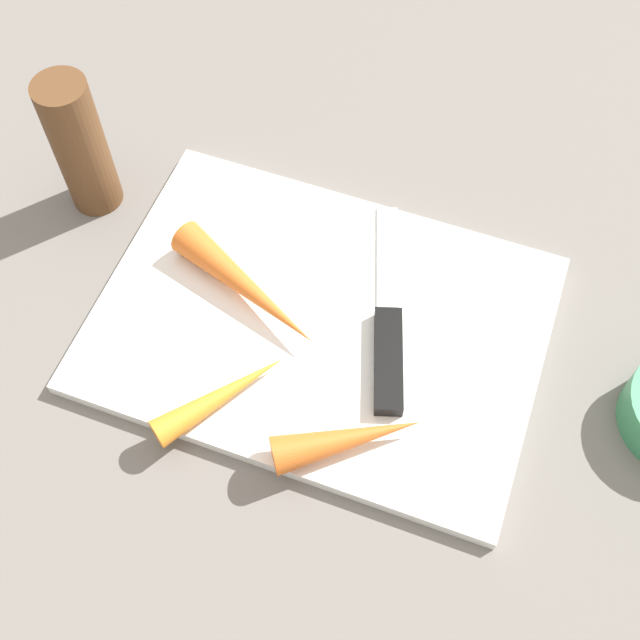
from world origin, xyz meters
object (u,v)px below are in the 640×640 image
Objects in this scene: carrot_medium at (222,395)px; pepper_grinder at (80,146)px; carrot_shortest at (348,439)px; carrot_longest at (246,289)px; cutting_board at (320,324)px; knife at (388,346)px.

carrot_medium is 0.25m from pepper_grinder.
carrot_medium is at bearing 145.26° from carrot_shortest.
carrot_longest reaches higher than carrot_medium.
pepper_grinder reaches higher than carrot_shortest.
carrot_longest is (0.06, 0.00, 0.02)m from cutting_board.
pepper_grinder reaches higher than knife.
pepper_grinder is (0.30, -0.07, 0.05)m from knife.
carrot_shortest is 0.15m from carrot_longest.
pepper_grinder is at bearing 86.83° from carrot_medium.
knife is at bearing 20.99° from carrot_longest.
cutting_board is 3.17× the size of carrot_medium.
knife is 0.31m from pepper_grinder.
cutting_board is 0.07m from carrot_longest.
pepper_grinder reaches higher than cutting_board.
carrot_shortest is 0.10m from carrot_medium.
knife is at bearing 173.48° from cutting_board.
carrot_medium reaches higher than knife.
carrot_longest reaches higher than knife.
carrot_shortest is at bearing 152.24° from pepper_grinder.
carrot_longest is at bearing 46.88° from carrot_medium.
cutting_board is 0.11m from carrot_shortest.
knife is 1.74× the size of carrot_shortest.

